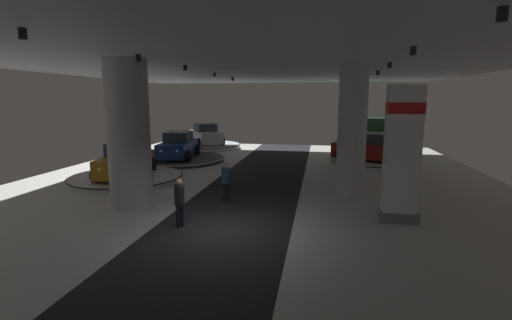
{
  "coord_description": "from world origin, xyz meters",
  "views": [
    {
      "loc": [
        2.99,
        -10.48,
        4.07
      ],
      "look_at": [
        0.22,
        5.13,
        1.4
      ],
      "focal_mm": 25.45,
      "sensor_mm": 36.0,
      "label": 1
    }
  ],
  "objects_px": {
    "display_car_far_right": "(369,148)",
    "display_platform_far_left": "(179,159)",
    "column_left": "(129,135)",
    "visitor_walking_near": "(225,179)",
    "display_platform_deep_right": "(371,150)",
    "pickup_truck_deep_right": "(372,136)",
    "display_car_deep_left": "(206,135)",
    "display_car_mid_left": "(126,161)",
    "brand_sign_pylon": "(402,153)",
    "display_platform_mid_left": "(127,177)",
    "display_platform_far_right": "(368,163)",
    "display_platform_deep_left": "(206,146)",
    "display_car_far_left": "(178,146)",
    "column_right": "(352,131)",
    "visitor_walking_far": "(180,200)"
  },
  "relations": [
    {
      "from": "display_car_far_right",
      "to": "display_platform_far_left",
      "type": "height_order",
      "value": "display_car_far_right"
    },
    {
      "from": "column_left",
      "to": "visitor_walking_near",
      "type": "xyz_separation_m",
      "value": [
        3.3,
        1.36,
        -1.84
      ]
    },
    {
      "from": "display_platform_deep_right",
      "to": "display_car_far_right",
      "type": "bearing_deg",
      "value": -98.95
    },
    {
      "from": "pickup_truck_deep_right",
      "to": "column_left",
      "type": "bearing_deg",
      "value": -122.76
    },
    {
      "from": "display_car_deep_left",
      "to": "display_car_mid_left",
      "type": "height_order",
      "value": "display_car_deep_left"
    },
    {
      "from": "brand_sign_pylon",
      "to": "display_platform_mid_left",
      "type": "height_order",
      "value": "brand_sign_pylon"
    },
    {
      "from": "display_platform_far_right",
      "to": "display_platform_deep_left",
      "type": "height_order",
      "value": "display_platform_deep_left"
    },
    {
      "from": "display_car_mid_left",
      "to": "display_car_far_left",
      "type": "bearing_deg",
      "value": 85.68
    },
    {
      "from": "display_car_mid_left",
      "to": "display_platform_deep_right",
      "type": "bearing_deg",
      "value": 42.4
    },
    {
      "from": "display_car_far_left",
      "to": "display_platform_deep_left",
      "type": "bearing_deg",
      "value": 91.18
    },
    {
      "from": "display_platform_mid_left",
      "to": "display_platform_far_right",
      "type": "bearing_deg",
      "value": 26.6
    },
    {
      "from": "column_left",
      "to": "visitor_walking_near",
      "type": "relative_size",
      "value": 3.46
    },
    {
      "from": "brand_sign_pylon",
      "to": "column_right",
      "type": "bearing_deg",
      "value": 113.14
    },
    {
      "from": "visitor_walking_near",
      "to": "column_right",
      "type": "bearing_deg",
      "value": 20.22
    },
    {
      "from": "column_right",
      "to": "display_car_far_right",
      "type": "distance_m",
      "value": 7.79
    },
    {
      "from": "brand_sign_pylon",
      "to": "display_car_far_right",
      "type": "relative_size",
      "value": 0.99
    },
    {
      "from": "column_left",
      "to": "display_car_mid_left",
      "type": "height_order",
      "value": "column_left"
    },
    {
      "from": "display_platform_mid_left",
      "to": "display_platform_deep_right",
      "type": "distance_m",
      "value": 18.47
    },
    {
      "from": "display_platform_far_left",
      "to": "display_platform_deep_right",
      "type": "xyz_separation_m",
      "value": [
        13.18,
        6.64,
        0.0
      ]
    },
    {
      "from": "column_right",
      "to": "pickup_truck_deep_right",
      "type": "bearing_deg",
      "value": 78.92
    },
    {
      "from": "display_platform_far_left",
      "to": "display_platform_far_right",
      "type": "bearing_deg",
      "value": 2.3
    },
    {
      "from": "column_right",
      "to": "brand_sign_pylon",
      "type": "relative_size",
      "value": 1.21
    },
    {
      "from": "display_platform_deep_left",
      "to": "visitor_walking_near",
      "type": "relative_size",
      "value": 3.59
    },
    {
      "from": "display_platform_deep_left",
      "to": "display_platform_deep_right",
      "type": "xyz_separation_m",
      "value": [
        13.31,
        0.28,
        -0.07
      ]
    },
    {
      "from": "visitor_walking_far",
      "to": "display_platform_mid_left",
      "type": "bearing_deg",
      "value": 131.09
    },
    {
      "from": "display_car_far_right",
      "to": "display_platform_mid_left",
      "type": "xyz_separation_m",
      "value": [
        -12.65,
        -6.31,
        -0.97
      ]
    },
    {
      "from": "visitor_walking_near",
      "to": "display_platform_far_left",
      "type": "bearing_deg",
      "value": 122.3
    },
    {
      "from": "display_car_deep_left",
      "to": "column_right",
      "type": "bearing_deg",
      "value": -51.3
    },
    {
      "from": "brand_sign_pylon",
      "to": "display_platform_far_right",
      "type": "height_order",
      "value": "brand_sign_pylon"
    },
    {
      "from": "display_car_mid_left",
      "to": "visitor_walking_far",
      "type": "xyz_separation_m",
      "value": [
        5.32,
        -6.12,
        -0.08
      ]
    },
    {
      "from": "pickup_truck_deep_right",
      "to": "visitor_walking_near",
      "type": "distance_m",
      "value": 17.51
    },
    {
      "from": "display_platform_far_right",
      "to": "display_platform_far_left",
      "type": "xyz_separation_m",
      "value": [
        -12.18,
        -0.49,
        -0.05
      ]
    },
    {
      "from": "pickup_truck_deep_right",
      "to": "brand_sign_pylon",
      "type": "bearing_deg",
      "value": -94.57
    },
    {
      "from": "display_platform_far_left",
      "to": "display_platform_deep_right",
      "type": "bearing_deg",
      "value": 26.74
    },
    {
      "from": "display_platform_far_right",
      "to": "pickup_truck_deep_right",
      "type": "relative_size",
      "value": 0.81
    },
    {
      "from": "visitor_walking_near",
      "to": "visitor_walking_far",
      "type": "bearing_deg",
      "value": -102.12
    },
    {
      "from": "display_car_mid_left",
      "to": "column_right",
      "type": "bearing_deg",
      "value": -5.94
    },
    {
      "from": "display_platform_far_right",
      "to": "display_platform_far_left",
      "type": "distance_m",
      "value": 12.19
    },
    {
      "from": "pickup_truck_deep_right",
      "to": "visitor_walking_near",
      "type": "height_order",
      "value": "pickup_truck_deep_right"
    },
    {
      "from": "display_platform_mid_left",
      "to": "display_platform_deep_right",
      "type": "xyz_separation_m",
      "value": [
        13.62,
        12.47,
        0.01
      ]
    },
    {
      "from": "brand_sign_pylon",
      "to": "display_platform_mid_left",
      "type": "relative_size",
      "value": 0.81
    },
    {
      "from": "display_car_deep_left",
      "to": "display_car_mid_left",
      "type": "xyz_separation_m",
      "value": [
        -0.29,
        -12.18,
        -0.15
      ]
    },
    {
      "from": "display_car_mid_left",
      "to": "display_platform_far_right",
      "type": "bearing_deg",
      "value": 26.48
    },
    {
      "from": "display_platform_far_left",
      "to": "visitor_walking_far",
      "type": "xyz_separation_m",
      "value": [
        4.87,
        -11.92,
        0.77
      ]
    },
    {
      "from": "column_left",
      "to": "visitor_walking_far",
      "type": "xyz_separation_m",
      "value": [
        2.63,
        -1.78,
        -1.84
      ]
    },
    {
      "from": "display_platform_deep_left",
      "to": "display_platform_mid_left",
      "type": "relative_size",
      "value": 1.02
    },
    {
      "from": "display_platform_far_right",
      "to": "display_platform_deep_right",
      "type": "xyz_separation_m",
      "value": [
        1.0,
        6.15,
        -0.04
      ]
    },
    {
      "from": "column_right",
      "to": "display_car_far_left",
      "type": "distance_m",
      "value": 12.75
    },
    {
      "from": "display_platform_deep_left",
      "to": "display_car_far_right",
      "type": "bearing_deg",
      "value": -25.46
    },
    {
      "from": "display_car_far_left",
      "to": "brand_sign_pylon",
      "type": "bearing_deg",
      "value": -40.48
    }
  ]
}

